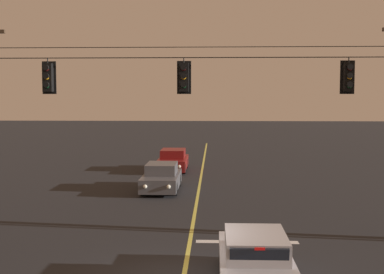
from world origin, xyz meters
name	(u,v)px	position (x,y,z in m)	size (l,w,h in m)	color
lane_centre_stripe	(197,202)	(0.00, 10.51, 0.00)	(0.14, 60.00, 0.01)	#D1C64C
stop_bar_paint	(247,242)	(1.90, 3.91, 0.00)	(3.40, 0.36, 0.01)	silver
signal_span_assembly	(191,123)	(0.00, 4.51, 3.91)	(16.27, 0.32, 7.52)	#423021
traffic_light_leftmost	(48,77)	(-4.88, 4.49, 5.47)	(0.48, 0.41, 1.22)	black
traffic_light_left_inner	(184,77)	(-0.23, 4.49, 5.47)	(0.48, 0.41, 1.22)	black
traffic_light_centre	(349,77)	(5.25, 4.49, 5.47)	(0.48, 0.41, 1.22)	black
car_waiting_near_lane	(255,261)	(1.85, -0.17, 0.65)	(1.80, 4.33, 1.39)	#A5A5AD
car_oncoming_lead	(161,178)	(-1.91, 13.34, 0.65)	(1.80, 4.42, 1.39)	#4C4C51
car_oncoming_trailing	(173,161)	(-1.89, 20.51, 0.65)	(1.80, 4.42, 1.39)	maroon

